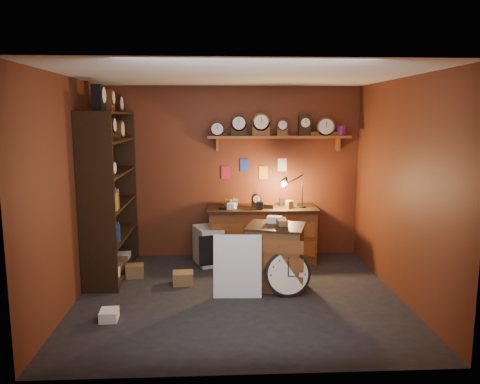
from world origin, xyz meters
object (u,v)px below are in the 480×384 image
at_px(low_cabinet, 276,254).
at_px(big_round_clock, 288,274).
at_px(shelving_unit, 108,187).
at_px(workbench, 262,231).

relative_size(low_cabinet, big_round_clock, 1.61).
bearing_deg(big_round_clock, low_cabinet, 110.04).
height_order(low_cabinet, big_round_clock, low_cabinet).
distance_m(shelving_unit, big_round_clock, 2.77).
bearing_deg(workbench, low_cabinet, -86.52).
height_order(shelving_unit, workbench, shelving_unit).
bearing_deg(workbench, shelving_unit, -167.46).
xyz_separation_m(shelving_unit, workbench, (2.22, 0.49, -0.78)).
height_order(shelving_unit, big_round_clock, shelving_unit).
xyz_separation_m(workbench, big_round_clock, (0.18, -1.46, -0.19)).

